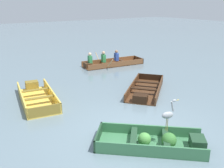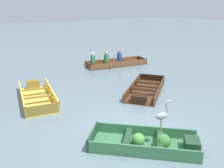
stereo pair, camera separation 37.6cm
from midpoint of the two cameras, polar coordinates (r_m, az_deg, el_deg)
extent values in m
plane|color=slate|center=(7.26, 5.79, -11.13)|extent=(80.00, 80.00, 0.00)
cube|color=#387047|center=(6.71, 8.86, -13.80)|extent=(2.75, 2.62, 0.04)
cube|color=#387047|center=(7.07, 9.01, -10.65)|extent=(2.08, 1.86, 0.33)
cube|color=#387047|center=(6.20, 8.81, -15.14)|extent=(2.08, 1.86, 0.33)
cube|color=#1E3D27|center=(6.76, -2.82, -11.88)|extent=(0.74, 0.82, 0.33)
cube|color=#1E3D27|center=(6.74, 19.37, -12.97)|extent=(0.59, 0.59, 0.29)
cube|color=#1E3D27|center=(6.60, 12.61, -12.31)|extent=(0.76, 0.82, 0.04)
cube|color=#1E3D27|center=(6.60, 5.30, -11.93)|extent=(0.76, 0.82, 0.04)
sphere|color=#387533|center=(6.58, 13.22, -12.63)|extent=(0.38, 0.38, 0.38)
sphere|color=#4C9342|center=(6.57, 7.71, -12.52)|extent=(0.34, 0.34, 0.34)
cube|color=#4C2D19|center=(10.47, 8.75, -1.62)|extent=(3.06, 2.83, 0.04)
cube|color=#4C2D19|center=(10.36, 11.85, -1.20)|extent=(2.34, 1.97, 0.32)
cube|color=#4C2D19|center=(10.52, 5.77, -0.59)|extent=(2.34, 1.97, 0.32)
cube|color=black|center=(11.82, 10.00, 1.37)|extent=(0.79, 0.93, 0.32)
cube|color=black|center=(9.20, 7.40, -3.40)|extent=(0.61, 0.64, 0.29)
cube|color=black|center=(9.98, 8.37, -1.28)|extent=(0.81, 0.93, 0.04)
cube|color=black|center=(10.82, 9.21, 0.26)|extent=(0.81, 0.93, 0.04)
cube|color=#E5BC47|center=(9.84, -15.63, -3.44)|extent=(1.60, 3.18, 0.04)
cube|color=#E5BC47|center=(9.75, -18.85, -2.89)|extent=(0.54, 3.00, 0.39)
cube|color=#E5BC47|center=(9.85, -12.62, -2.09)|extent=(0.54, 3.00, 0.39)
cube|color=olive|center=(8.41, -14.33, -5.87)|extent=(1.12, 0.23, 0.39)
cube|color=olive|center=(11.04, -16.66, -0.09)|extent=(0.56, 0.44, 0.35)
cube|color=olive|center=(10.18, -16.11, -1.13)|extent=(1.04, 0.32, 0.04)
cube|color=olive|center=(9.33, -15.39, -2.86)|extent=(1.04, 0.32, 0.04)
cube|color=brown|center=(14.65, 1.71, 4.39)|extent=(3.66, 1.48, 0.04)
cube|color=brown|center=(14.19, 2.60, 4.48)|extent=(3.53, 0.50, 0.31)
cube|color=brown|center=(15.05, 0.87, 5.31)|extent=(3.53, 0.50, 0.31)
cube|color=#3F2716|center=(15.46, 7.56, 5.50)|extent=(0.18, 1.04, 0.31)
cube|color=#3F2716|center=(13.99, -4.17, 4.31)|extent=(0.42, 0.51, 0.28)
cube|color=#3F2716|center=(14.38, -0.20, 5.00)|extent=(0.28, 0.95, 0.04)
cube|color=#3F2716|center=(14.84, 3.57, 5.39)|extent=(0.28, 0.95, 0.04)
cube|color=#2D4CA5|center=(14.64, 2.45, 6.19)|extent=(0.21, 0.30, 0.44)
sphere|color=#9E7051|center=(14.57, 2.47, 7.42)|extent=(0.18, 0.18, 0.18)
cube|color=#338C4C|center=(14.29, -0.52, 5.90)|extent=(0.21, 0.30, 0.44)
sphere|color=tan|center=(14.22, -0.53, 7.16)|extent=(0.18, 0.18, 0.18)
cube|color=#338C4C|center=(13.97, -3.64, 5.58)|extent=(0.21, 0.30, 0.44)
sphere|color=beige|center=(13.91, -3.66, 6.86)|extent=(0.18, 0.18, 0.18)
cylinder|color=tan|center=(13.59, 0.91, 4.75)|extent=(0.12, 0.64, 0.55)
cylinder|color=tan|center=(15.04, -1.81, 6.09)|extent=(0.12, 0.64, 0.55)
cylinder|color=olive|center=(6.53, 12.66, -9.15)|extent=(0.02, 0.02, 0.35)
cylinder|color=olive|center=(6.48, 12.93, -9.38)|extent=(0.02, 0.02, 0.35)
ellipsoid|color=#93999E|center=(6.39, 12.96, -7.16)|extent=(0.34, 0.21, 0.18)
cylinder|color=#93999E|center=(6.36, 14.04, -5.19)|extent=(0.12, 0.07, 0.28)
ellipsoid|color=#93999E|center=(6.32, 14.45, -3.89)|extent=(0.12, 0.08, 0.06)
cone|color=gold|center=(6.36, 15.06, -3.80)|extent=(0.10, 0.05, 0.02)
camera|label=1|loc=(0.19, -88.94, 0.35)|focal=40.00mm
camera|label=2|loc=(0.19, 91.06, -0.35)|focal=40.00mm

